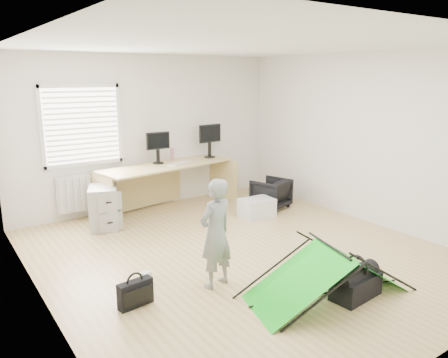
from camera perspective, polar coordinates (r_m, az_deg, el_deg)
ground at (r=5.99m, az=2.21°, el=-9.61°), size 5.50×5.50×0.00m
back_wall at (r=7.95m, az=-9.73°, el=6.04°), size 5.00×0.02×2.70m
window at (r=7.47m, az=-18.07°, el=6.66°), size 1.20×0.06×1.20m
radiator at (r=7.63m, az=-17.39°, el=-1.59°), size 1.00×0.12×0.60m
desk at (r=7.79m, az=-7.35°, el=-1.06°), size 2.51×1.15×0.82m
filing_cabinet at (r=7.08m, az=-15.43°, el=-3.61°), size 0.60×0.68×0.66m
monitor_left at (r=7.75m, az=-8.63°, el=3.49°), size 0.43×0.10×0.41m
monitor_right at (r=8.24m, az=-1.90°, el=4.40°), size 0.49×0.15×0.46m
keyboard at (r=7.69m, az=-5.88°, el=2.03°), size 0.49×0.33×0.02m
thermos at (r=8.00m, az=-6.79°, el=3.22°), size 0.08×0.08×0.23m
office_chair at (r=7.91m, az=6.14°, el=-1.87°), size 0.72×0.73×0.54m
person at (r=4.89m, az=-1.09°, el=-7.12°), size 0.51×0.40×1.26m
kite at (r=4.96m, az=13.36°, el=-11.51°), size 1.98×1.26×0.57m
storage_crate at (r=7.42m, az=4.30°, el=-3.77°), size 0.58×0.42×0.31m
tote_bag at (r=7.63m, az=-14.75°, el=-3.37°), size 0.36×0.24×0.39m
laptop_bag at (r=4.76m, az=-11.50°, el=-14.44°), size 0.39×0.16×0.28m
white_box at (r=5.31m, az=-10.24°, el=-12.37°), size 0.13×0.13×0.10m
duffel_bag at (r=5.05m, az=16.84°, el=-13.25°), size 0.61×0.35×0.25m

